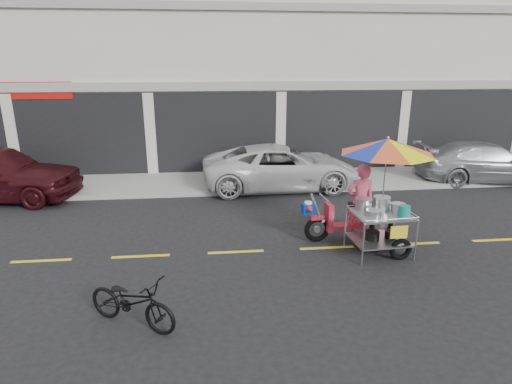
{
  "coord_description": "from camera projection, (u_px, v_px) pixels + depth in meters",
  "views": [
    {
      "loc": [
        -2.46,
        -8.38,
        3.95
      ],
      "look_at": [
        -1.5,
        0.6,
        1.15
      ],
      "focal_mm": 30.0,
      "sensor_mm": 36.0,
      "label": 1
    }
  ],
  "objects": [
    {
      "name": "near_bicycle",
      "position": [
        132.0,
        301.0,
        6.52
      ],
      "size": [
        1.65,
        1.28,
        0.83
      ],
      "primitive_type": "imported",
      "rotation": [
        0.0,
        0.0,
        1.04
      ],
      "color": "black",
      "rests_on": "ground"
    },
    {
      "name": "white_pickup",
      "position": [
        281.0,
        167.0,
        13.61
      ],
      "size": [
        4.99,
        2.37,
        1.38
      ],
      "primitive_type": "imported",
      "rotation": [
        0.0,
        0.0,
        1.59
      ],
      "color": "silver",
      "rests_on": "ground"
    },
    {
      "name": "shophouse_block",
      "position": [
        331.0,
        53.0,
        18.47
      ],
      "size": [
        36.0,
        8.11,
        10.4
      ],
      "color": "beige",
      "rests_on": "ground"
    },
    {
      "name": "centerline",
      "position": [
        327.0,
        248.0,
        9.37
      ],
      "size": [
        42.0,
        0.1,
        0.01
      ],
      "primitive_type": "cube",
      "color": "gold",
      "rests_on": "ground"
    },
    {
      "name": "ground",
      "position": [
        327.0,
        248.0,
        9.38
      ],
      "size": [
        90.0,
        90.0,
        0.0
      ],
      "primitive_type": "plane",
      "color": "black"
    },
    {
      "name": "silver_pickup",
      "position": [
        486.0,
        162.0,
        14.33
      ],
      "size": [
        4.71,
        2.33,
        1.32
      ],
      "primitive_type": "imported",
      "rotation": [
        0.0,
        0.0,
        1.46
      ],
      "color": "#9EA3A6",
      "rests_on": "ground"
    },
    {
      "name": "food_vendor_rig",
      "position": [
        375.0,
        178.0,
        8.98
      ],
      "size": [
        2.59,
        2.05,
        2.51
      ],
      "rotation": [
        0.0,
        0.0,
        0.07
      ],
      "color": "black",
      "rests_on": "ground"
    },
    {
      "name": "sidewalk",
      "position": [
        284.0,
        179.0,
        14.58
      ],
      "size": [
        45.0,
        3.0,
        0.15
      ],
      "primitive_type": "cube",
      "color": "gray",
      "rests_on": "ground"
    }
  ]
}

